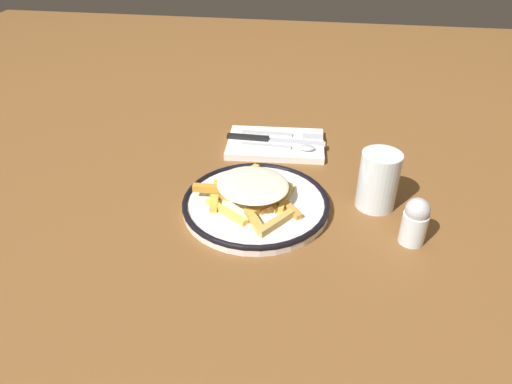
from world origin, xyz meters
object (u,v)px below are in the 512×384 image
at_px(napkin, 276,144).
at_px(fork, 283,135).
at_px(spoon, 291,147).
at_px(fries_heap, 253,192).
at_px(plate, 256,204).
at_px(knife, 267,139).
at_px(water_glass, 378,180).
at_px(salt_shaker, 415,221).

bearing_deg(napkin, fork, 156.48).
distance_m(napkin, spoon, 0.05).
bearing_deg(fork, fries_heap, -5.60).
bearing_deg(plate, napkin, 178.21).
relative_size(knife, water_glass, 2.05).
height_order(fork, salt_shaker, salt_shaker).
xyz_separation_m(napkin, fork, (-0.03, 0.01, 0.01)).
bearing_deg(fries_heap, water_glass, 100.47).
bearing_deg(plate, knife, -177.05).
distance_m(knife, salt_shaker, 0.39).
height_order(napkin, water_glass, water_glass).
bearing_deg(fork, knife, -48.20).
xyz_separation_m(plate, napkin, (-0.23, 0.01, -0.00)).
xyz_separation_m(fork, knife, (0.03, -0.03, 0.00)).
height_order(knife, spoon, spoon).
relative_size(napkin, fork, 1.15).
relative_size(fries_heap, water_glass, 1.88).
height_order(fries_heap, napkin, fries_heap).
relative_size(fork, knife, 0.84).
distance_m(plate, knife, 0.23).
bearing_deg(fries_heap, spoon, 166.40).
distance_m(fries_heap, salt_shaker, 0.27).
bearing_deg(knife, plate, 2.95).
height_order(plate, water_glass, water_glass).
bearing_deg(fork, water_glass, 40.68).
height_order(napkin, spoon, spoon).
bearing_deg(napkin, spoon, 50.49).
bearing_deg(spoon, salt_shaker, 40.45).
xyz_separation_m(napkin, water_glass, (0.19, 0.20, 0.04)).
distance_m(fork, knife, 0.04).
distance_m(plate, water_glass, 0.21).
distance_m(knife, spoon, 0.06).
relative_size(spoon, water_glass, 1.49).
distance_m(fork, water_glass, 0.29).
xyz_separation_m(fork, salt_shaker, (0.31, 0.24, 0.02)).
bearing_deg(napkin, salt_shaker, 41.66).
bearing_deg(water_glass, salt_shaker, 29.13).
distance_m(knife, water_glass, 0.29).
relative_size(spoon, salt_shaker, 1.89).
distance_m(plate, napkin, 0.23).
relative_size(plate, water_glass, 2.49).
height_order(fries_heap, knife, fries_heap).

